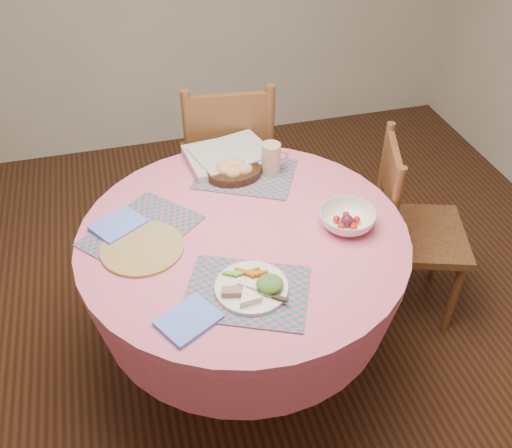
# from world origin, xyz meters

# --- Properties ---
(ground) EXTENTS (4.00, 4.00, 0.00)m
(ground) POSITION_xyz_m (0.00, 0.00, 0.00)
(ground) COLOR #331C0F
(ground) RESTS_ON ground
(dining_table) EXTENTS (1.24, 1.24, 0.75)m
(dining_table) POSITION_xyz_m (0.00, 0.00, 0.56)
(dining_table) COLOR #EC6E77
(dining_table) RESTS_ON ground
(chair_right) EXTENTS (0.51, 0.52, 0.90)m
(chair_right) POSITION_xyz_m (0.82, 0.16, 0.47)
(chair_right) COLOR brown
(chair_right) RESTS_ON ground
(chair_back) EXTENTS (0.51, 0.49, 1.00)m
(chair_back) POSITION_xyz_m (0.12, 0.82, 0.52)
(chair_back) COLOR brown
(chair_back) RESTS_ON ground
(placemat_front) EXTENTS (0.49, 0.44, 0.01)m
(placemat_front) POSITION_xyz_m (-0.06, -0.30, 0.75)
(placemat_front) COLOR #157279
(placemat_front) RESTS_ON dining_table
(placemat_left) EXTENTS (0.50, 0.49, 0.01)m
(placemat_left) POSITION_xyz_m (-0.37, 0.10, 0.75)
(placemat_left) COLOR #157279
(placemat_left) RESTS_ON dining_table
(placemat_back) EXTENTS (0.49, 0.45, 0.01)m
(placemat_back) POSITION_xyz_m (0.10, 0.37, 0.75)
(placemat_back) COLOR #157279
(placemat_back) RESTS_ON dining_table
(wicker_trivet) EXTENTS (0.30, 0.30, 0.01)m
(wicker_trivet) POSITION_xyz_m (-0.37, 0.00, 0.76)
(wicker_trivet) COLOR #AB824A
(wicker_trivet) RESTS_ON dining_table
(napkin_near) EXTENTS (0.23, 0.21, 0.01)m
(napkin_near) POSITION_xyz_m (-0.27, -0.38, 0.76)
(napkin_near) COLOR #6187FB
(napkin_near) RESTS_ON dining_table
(napkin_far) EXTENTS (0.23, 0.21, 0.01)m
(napkin_far) POSITION_xyz_m (-0.45, 0.15, 0.76)
(napkin_far) COLOR #6187FB
(napkin_far) RESTS_ON placemat_left
(dinner_plate) EXTENTS (0.24, 0.24, 0.05)m
(dinner_plate) POSITION_xyz_m (-0.04, -0.30, 0.77)
(dinner_plate) COLOR white
(dinner_plate) RESTS_ON placemat_front
(bread_bowl) EXTENTS (0.23, 0.23, 0.08)m
(bread_bowl) POSITION_xyz_m (0.05, 0.36, 0.79)
(bread_bowl) COLOR black
(bread_bowl) RESTS_ON placemat_back
(latte_mug) EXTENTS (0.12, 0.08, 0.14)m
(latte_mug) POSITION_xyz_m (0.21, 0.35, 0.82)
(latte_mug) COLOR tan
(latte_mug) RESTS_ON placemat_back
(fruit_bowl) EXTENTS (0.24, 0.24, 0.07)m
(fruit_bowl) POSITION_xyz_m (0.39, -0.07, 0.78)
(fruit_bowl) COLOR white
(fruit_bowl) RESTS_ON dining_table
(newspaper_stack) EXTENTS (0.39, 0.33, 0.04)m
(newspaper_stack) POSITION_xyz_m (0.05, 0.49, 0.78)
(newspaper_stack) COLOR silver
(newspaper_stack) RESTS_ON dining_table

